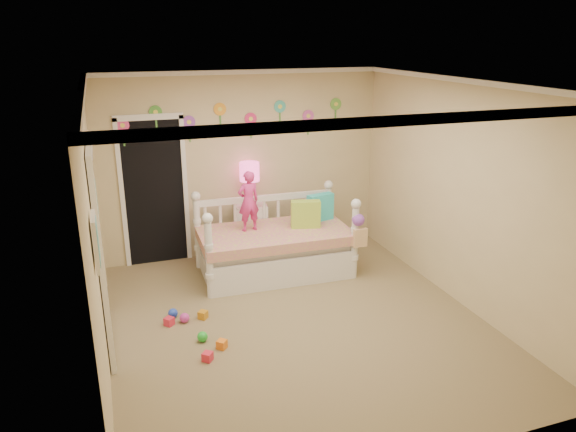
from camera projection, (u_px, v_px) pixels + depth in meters
name	position (u px, v px, depth m)	size (l,w,h in m)	color
floor	(297.00, 322.00, 6.03)	(4.00, 4.50, 0.01)	#7F684C
ceiling	(299.00, 83.00, 5.20)	(4.00, 4.50, 0.01)	white
back_wall	(243.00, 165.00, 7.63)	(4.00, 0.01, 2.60)	tan
left_wall	(95.00, 234.00, 4.99)	(0.01, 4.50, 2.60)	tan
right_wall	(461.00, 194.00, 6.23)	(0.01, 4.50, 2.60)	tan
crown_molding	(299.00, 87.00, 5.21)	(4.00, 4.50, 0.06)	white
daybed	(274.00, 234.00, 7.13)	(2.00, 1.07, 1.08)	white
pillow_turquoise	(320.00, 207.00, 7.43)	(0.37, 0.13, 0.37)	#2ABCD3
pillow_lime	(306.00, 214.00, 7.16)	(0.39, 0.14, 0.37)	#A0CB3D
child	(248.00, 201.00, 6.97)	(0.29, 0.19, 0.80)	#DC3286
nightstand	(251.00, 230.00, 7.77)	(0.45, 0.35, 0.76)	white
table_lamp	(250.00, 177.00, 7.52)	(0.28, 0.28, 0.61)	#DE1D56
closet_doorway	(154.00, 191.00, 7.31)	(0.90, 0.04, 2.07)	black
flower_decals	(236.00, 120.00, 7.38)	(3.40, 0.02, 0.50)	#B2668C
mirror_closet	(102.00, 247.00, 5.35)	(0.07, 1.30, 2.10)	white
wall_picture	(96.00, 242.00, 4.12)	(0.05, 0.34, 0.42)	white
hanging_bag	(358.00, 231.00, 6.89)	(0.20, 0.16, 0.36)	beige
toy_scatter	(192.00, 325.00, 5.86)	(0.80, 1.30, 0.11)	#996666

